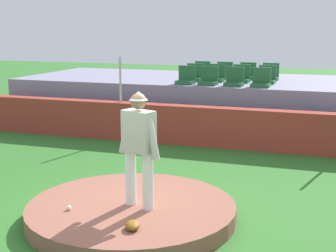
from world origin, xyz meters
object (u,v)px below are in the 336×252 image
object	(u,v)px
stadium_chair_10	(247,74)
stadium_chair_6	(241,77)
stadium_chair_0	(186,78)
stadium_chair_11	(270,75)
stadium_chair_1	(209,79)
stadium_chair_9	(224,73)
stadium_chair_7	(267,78)
fielding_glove	(132,225)
baseball	(69,208)
stadium_chair_8	(202,73)
pitcher	(139,141)
stadium_chair_5	(216,76)
stadium_chair_4	(194,75)
stadium_chair_2	(234,80)
stadium_chair_3	(261,81)

from	to	relation	value
stadium_chair_10	stadium_chair_6	bearing A→B (deg)	88.18
stadium_chair_0	stadium_chair_11	bearing A→B (deg)	-139.17
stadium_chair_1	stadium_chair_9	world-z (taller)	same
stadium_chair_7	stadium_chair_9	distance (m)	1.66
fielding_glove	stadium_chair_0	size ratio (longest dim) A/B	0.60
stadium_chair_0	stadium_chair_9	xyz separation A→B (m)	(0.68, 1.80, 0.00)
fielding_glove	stadium_chair_1	size ratio (longest dim) A/B	0.60
baseball	stadium_chair_8	bearing A→B (deg)	91.83
stadium_chair_1	stadium_chair_9	xyz separation A→B (m)	(0.03, 1.79, 0.00)
pitcher	stadium_chair_1	bearing A→B (deg)	115.32
stadium_chair_5	stadium_chair_6	world-z (taller)	same
stadium_chair_4	stadium_chair_10	size ratio (longest dim) A/B	1.00
stadium_chair_4	stadium_chair_5	size ratio (longest dim) A/B	1.00
stadium_chair_2	stadium_chair_3	xyz separation A→B (m)	(0.71, 0.01, 0.00)
stadium_chair_0	stadium_chair_8	xyz separation A→B (m)	(-0.04, 1.82, 0.00)
stadium_chair_3	stadium_chair_4	xyz separation A→B (m)	(-2.08, 0.87, 0.00)
stadium_chair_2	stadium_chair_4	xyz separation A→B (m)	(-1.37, 0.88, 0.00)
pitcher	stadium_chair_0	world-z (taller)	pitcher
stadium_chair_10	stadium_chair_11	bearing A→B (deg)	-178.40
stadium_chair_0	stadium_chair_6	bearing A→B (deg)	-146.56
stadium_chair_7	stadium_chair_9	xyz separation A→B (m)	(-1.41, 0.89, 0.00)
stadium_chair_6	stadium_chair_9	bearing A→B (deg)	-52.54
pitcher	stadium_chair_4	distance (m)	7.36
stadium_chair_5	stadium_chair_11	distance (m)	1.69
baseball	stadium_chair_8	size ratio (longest dim) A/B	0.15
stadium_chair_5	stadium_chair_8	bearing A→B (deg)	-53.56
stadium_chair_0	stadium_chair_3	bearing A→B (deg)	-179.92
stadium_chair_7	stadium_chair_11	distance (m)	0.88
stadium_chair_1	stadium_chair_6	bearing A→B (deg)	-128.86
stadium_chair_8	stadium_chair_6	bearing A→B (deg)	146.94
baseball	stadium_chair_7	world-z (taller)	stadium_chair_7
stadium_chair_6	stadium_chair_10	size ratio (longest dim) A/B	1.00
pitcher	baseball	size ratio (longest dim) A/B	24.15
fielding_glove	stadium_chair_11	size ratio (longest dim) A/B	0.60
stadium_chair_2	stadium_chair_9	world-z (taller)	same
stadium_chair_3	stadium_chair_8	size ratio (longest dim) A/B	1.00
pitcher	stadium_chair_7	distance (m)	7.36
pitcher	stadium_chair_4	bearing A→B (deg)	119.87
baseball	stadium_chair_7	size ratio (longest dim) A/B	0.15
stadium_chair_9	stadium_chair_10	distance (m)	0.71
baseball	stadium_chair_7	bearing A→B (deg)	76.63
baseball	stadium_chair_4	distance (m)	7.85
stadium_chair_6	stadium_chair_7	xyz separation A→B (m)	(0.72, 0.01, 0.00)
stadium_chair_5	baseball	bearing A→B (deg)	87.01
stadium_chair_7	stadium_chair_8	xyz separation A→B (m)	(-2.13, 0.90, 0.00)
stadium_chair_1	stadium_chair_2	xyz separation A→B (m)	(0.71, -0.01, 0.00)
baseball	stadium_chair_5	world-z (taller)	stadium_chair_5
baseball	fielding_glove	xyz separation A→B (m)	(1.18, -0.34, 0.02)
stadium_chair_2	stadium_chair_11	xyz separation A→B (m)	(0.72, 1.80, 0.00)
stadium_chair_2	pitcher	bearing A→B (deg)	88.53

